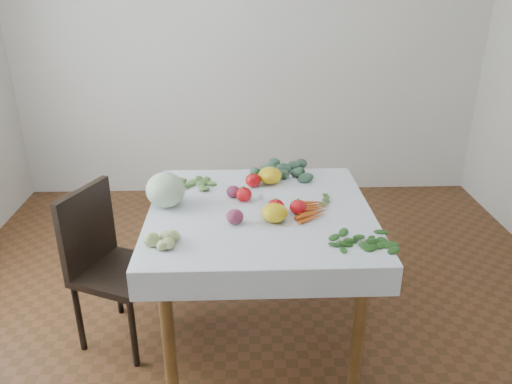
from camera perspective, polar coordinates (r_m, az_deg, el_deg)
ground at (r=2.94m, az=0.42°, el=-15.37°), size 4.00×4.00×0.00m
back_wall at (r=4.31m, az=-0.73°, el=17.06°), size 4.00×0.04×2.70m
table at (r=2.58m, az=0.46°, el=-4.05°), size 1.00×1.00×0.75m
tablecloth at (r=2.53m, az=0.47°, el=-2.07°), size 1.12×1.12×0.01m
chair at (r=2.74m, az=-16.78°, el=-7.12°), size 0.52×0.52×0.87m
cabbage at (r=2.58m, az=-10.31°, el=0.25°), size 0.26×0.26×0.18m
tomato_a at (r=2.61m, az=-1.41°, el=-0.28°), size 0.11×0.11×0.07m
tomato_b at (r=2.79m, az=-0.34°, el=1.36°), size 0.11×0.11×0.08m
tomato_c at (r=2.47m, az=2.29°, el=-1.72°), size 0.10×0.10×0.08m
tomato_d at (r=2.48m, az=4.83°, el=-1.72°), size 0.08×0.08×0.07m
heirloom_back at (r=2.83m, az=1.62°, el=1.89°), size 0.17×0.17×0.09m
heirloom_front at (r=2.40m, az=2.13°, el=-2.38°), size 0.15×0.15×0.09m
onion_a at (r=2.66m, az=-2.60°, el=0.05°), size 0.08×0.08×0.06m
onion_b at (r=2.38m, az=-2.44°, el=-2.83°), size 0.10×0.10×0.07m
tomatillo_cluster at (r=2.23m, az=-10.03°, el=-5.51°), size 0.18×0.11×0.05m
carrot_bunch at (r=2.51m, az=6.38°, el=-2.02°), size 0.18×0.25×0.03m
kale_bunch at (r=2.97m, az=2.69°, el=2.45°), size 0.35×0.27×0.05m
basil_bunch at (r=2.29m, az=11.77°, el=-5.43°), size 0.29×0.20×0.01m
dill_bunch at (r=2.83m, az=-6.80°, el=0.97°), size 0.22×0.18×0.02m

